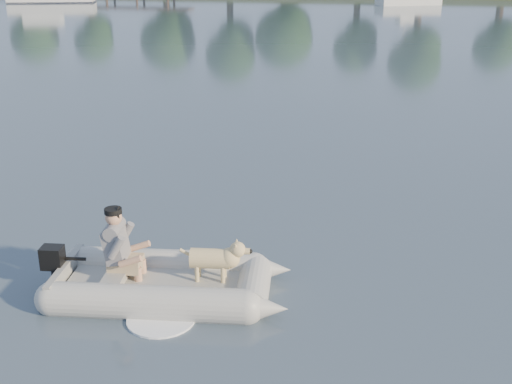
% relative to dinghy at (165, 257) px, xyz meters
% --- Properties ---
extents(water, '(160.00, 160.00, 0.00)m').
position_rel_dinghy_xyz_m(water, '(0.78, 0.28, -0.50)').
color(water, slate).
rests_on(water, ground).
extents(dinghy, '(4.35, 3.25, 1.20)m').
position_rel_dinghy_xyz_m(dinghy, '(0.00, 0.00, 0.00)').
color(dinghy, '#AAAAA5').
rests_on(dinghy, water).
extents(man, '(0.68, 0.61, 0.92)m').
position_rel_dinghy_xyz_m(man, '(-0.60, -0.03, 0.17)').
color(man, slate).
rests_on(man, dinghy).
extents(dog, '(0.83, 0.38, 0.53)m').
position_rel_dinghy_xyz_m(dog, '(0.54, 0.11, -0.06)').
color(dog, tan).
rests_on(dog, dinghy).
extents(outboard_motor, '(0.38, 0.29, 0.67)m').
position_rel_dinghy_xyz_m(outboard_motor, '(-1.41, -0.18, -0.23)').
color(outboard_motor, black).
rests_on(outboard_motor, dinghy).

